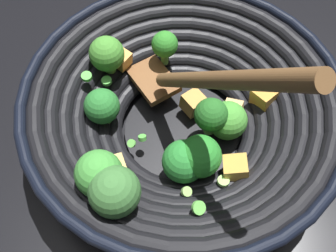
% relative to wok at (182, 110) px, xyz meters
% --- Properties ---
extents(ground_plane, '(4.00, 4.00, 0.00)m').
position_rel_wok_xyz_m(ground_plane, '(-0.00, -0.00, -0.06)').
color(ground_plane, black).
extents(wok, '(0.41, 0.41, 0.28)m').
position_rel_wok_xyz_m(wok, '(0.00, 0.00, 0.00)').
color(wok, black).
rests_on(wok, ground).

